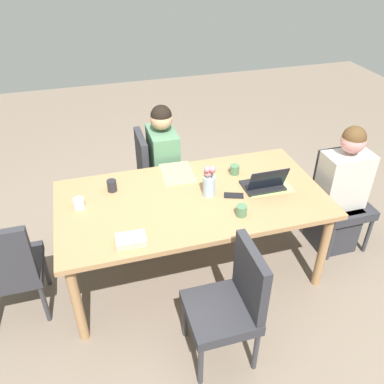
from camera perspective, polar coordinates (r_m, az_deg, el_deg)
name	(u,v)px	position (r m, az deg, el deg)	size (l,w,h in m)	color
ground_plane	(192,268)	(3.57, 0.00, -10.79)	(10.00, 10.00, 0.00)	#756656
dining_table	(192,205)	(3.12, 0.00, -1.86)	(2.05, 1.06, 0.76)	#9E754C
chair_far_left_near	(155,172)	(3.91, -5.29, 2.91)	(0.44, 0.44, 0.90)	#2D2D33
person_far_left_near	(164,171)	(3.86, -4.04, 2.97)	(0.36, 0.40, 1.19)	#2D2D33
chair_head_right_left_mid	(340,194)	(3.81, 20.30, -0.24)	(0.44, 0.44, 0.90)	#2D2D33
person_head_right_left_mid	(339,197)	(3.72, 20.24, -0.66)	(0.40, 0.36, 1.19)	#2D2D33
chair_near_left_far	(232,300)	(2.68, 5.69, -15.11)	(0.44, 0.44, 0.90)	#2D2D33
chair_head_left_right_near	(8,267)	(3.15, -24.78, -9.67)	(0.44, 0.44, 0.90)	#2D2D33
flower_vase	(209,181)	(3.04, 2.46, 1.63)	(0.10, 0.10, 0.27)	#8EA8B7
placemat_far_left_near	(177,173)	(3.37, -2.11, 2.69)	(0.36, 0.26, 0.00)	#9EBC66
placemat_head_right_left_mid	(267,186)	(3.26, 10.67, 0.88)	(0.36, 0.26, 0.00)	#9EBC66
laptop_head_right_left_mid	(264,184)	(3.21, 10.24, 1.17)	(0.32, 0.22, 0.21)	black
coffee_mug_near_left	(112,186)	(3.19, -11.34, 0.89)	(0.08, 0.08, 0.09)	#232328
coffee_mug_near_right	(79,203)	(3.06, -15.79, -1.58)	(0.08, 0.08, 0.08)	white
coffee_mug_centre_left	(241,211)	(2.90, 7.06, -2.65)	(0.08, 0.08, 0.08)	#47704C
coffee_mug_centre_right	(235,170)	(3.37, 6.09, 3.19)	(0.08, 0.08, 0.08)	#47704C
book_red_cover	(131,240)	(2.69, -8.69, -6.76)	(0.20, 0.14, 0.04)	#B2A38E
phone_black	(234,196)	(3.11, 5.96, -0.50)	(0.15, 0.07, 0.01)	black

